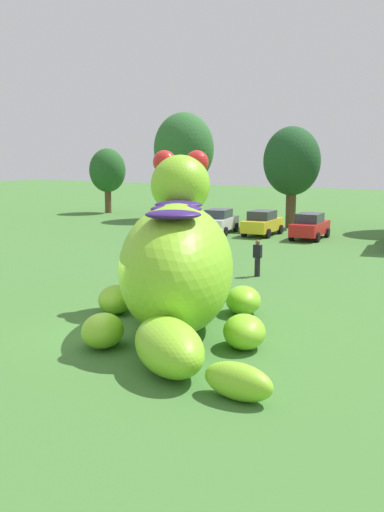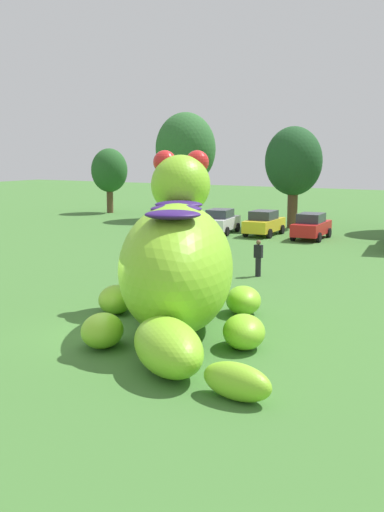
% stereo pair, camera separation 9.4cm
% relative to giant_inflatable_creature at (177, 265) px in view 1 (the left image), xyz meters
% --- Properties ---
extents(ground_plane, '(160.00, 160.00, 0.00)m').
position_rel_giant_inflatable_creature_xyz_m(ground_plane, '(-1.43, -1.64, -2.12)').
color(ground_plane, '#427533').
extents(giant_inflatable_creature, '(9.36, 9.69, 5.81)m').
position_rel_giant_inflatable_creature_xyz_m(giant_inflatable_creature, '(0.00, 0.00, 0.00)').
color(giant_inflatable_creature, '#8CD12D').
rests_on(giant_inflatable_creature, ground).
extents(car_green, '(1.97, 4.12, 1.72)m').
position_rel_giant_inflatable_creature_xyz_m(car_green, '(-13.83, 22.68, -1.26)').
color(car_green, '#1E7238').
rests_on(car_green, ground).
extents(car_white, '(2.44, 4.33, 1.72)m').
position_rel_giant_inflatable_creature_xyz_m(car_white, '(-10.28, 22.38, -1.26)').
color(car_white, white).
rests_on(car_white, ground).
extents(car_yellow, '(2.14, 4.20, 1.72)m').
position_rel_giant_inflatable_creature_xyz_m(car_yellow, '(-7.19, 22.95, -1.26)').
color(car_yellow, yellow).
rests_on(car_yellow, ground).
extents(car_red, '(2.18, 4.22, 1.72)m').
position_rel_giant_inflatable_creature_xyz_m(car_red, '(-3.73, 22.81, -1.26)').
color(car_red, red).
rests_on(car_red, ground).
extents(tree_far_left, '(3.37, 3.37, 5.98)m').
position_rel_giant_inflatable_creature_xyz_m(tree_far_left, '(-26.36, 30.55, 1.79)').
color(tree_far_left, brown).
rests_on(tree_far_left, ground).
extents(tree_left, '(5.04, 5.04, 8.94)m').
position_rel_giant_inflatable_creature_xyz_m(tree_left, '(-17.25, 29.21, 3.72)').
color(tree_left, brown).
rests_on(tree_left, ground).
extents(tree_mid_left, '(4.27, 4.27, 7.57)m').
position_rel_giant_inflatable_creature_xyz_m(tree_mid_left, '(-7.17, 28.10, 2.83)').
color(tree_mid_left, brown).
rests_on(tree_mid_left, ground).
extents(spectator_mid_field, '(0.38, 0.26, 1.71)m').
position_rel_giant_inflatable_creature_xyz_m(spectator_mid_field, '(-1.44, 9.48, -1.27)').
color(spectator_mid_field, black).
rests_on(spectator_mid_field, ground).
extents(spectator_by_cars, '(0.38, 0.26, 1.71)m').
position_rel_giant_inflatable_creature_xyz_m(spectator_by_cars, '(-5.59, 9.39, -1.27)').
color(spectator_by_cars, black).
rests_on(spectator_by_cars, ground).
extents(spectator_wandering, '(0.38, 0.26, 1.71)m').
position_rel_giant_inflatable_creature_xyz_m(spectator_wandering, '(-7.52, 12.34, -1.27)').
color(spectator_wandering, '#2D334C').
rests_on(spectator_wandering, ground).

